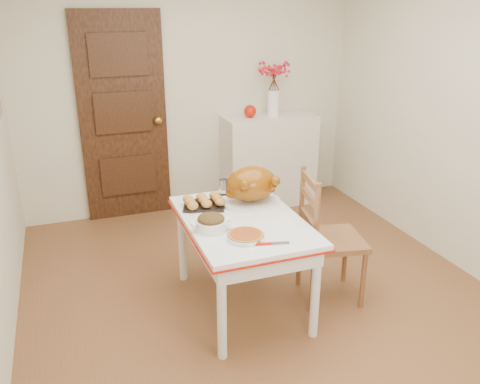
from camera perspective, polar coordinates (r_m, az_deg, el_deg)
name	(u,v)px	position (r m, az deg, el deg)	size (l,w,h in m)	color
floor	(263,298)	(3.86, 2.65, -12.12)	(3.50, 4.00, 0.00)	brown
wall_back	(190,92)	(5.20, -5.76, 11.44)	(3.50, 0.00, 2.50)	beige
wall_right	(471,119)	(4.32, 25.12, 7.61)	(0.00, 4.00, 2.50)	beige
door_back	(123,119)	(5.09, -13.31, 8.25)	(0.85, 0.06, 2.06)	black
sideboard	(269,160)	(5.43, 3.32, 3.68)	(0.98, 0.44, 0.98)	beige
kitchen_table	(242,263)	(3.60, 0.28, -8.18)	(0.80, 1.17, 0.70)	white
chair_oak	(332,237)	(3.71, 10.60, -5.11)	(0.44, 0.44, 1.00)	brown
berry_vase	(274,89)	(5.26, 3.91, 11.73)	(0.29, 0.29, 0.55)	white
apple	(250,111)	(5.20, 1.17, 9.30)	(0.13, 0.13, 0.13)	#B41706
turkey_platter	(252,186)	(3.65, 1.34, 0.72)	(0.45, 0.36, 0.28)	#9F5003
pumpkin_pie	(246,235)	(3.15, 0.65, -5.00)	(0.24, 0.24, 0.05)	#A14118
stuffing_dish	(211,222)	(3.27, -3.36, -3.51)	(0.27, 0.21, 0.10)	brown
rolls_tray	(204,202)	(3.63, -4.19, -1.12)	(0.29, 0.23, 0.08)	orange
pie_server	(272,244)	(3.09, 3.69, -5.95)	(0.22, 0.06, 0.01)	silver
carving_knife	(230,230)	(3.26, -1.15, -4.42)	(0.25, 0.06, 0.01)	silver
drinking_glass	(223,187)	(3.85, -1.92, 0.58)	(0.07, 0.07, 0.12)	white
shaker_pair	(251,188)	(3.88, 1.27, 0.49)	(0.09, 0.04, 0.09)	white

